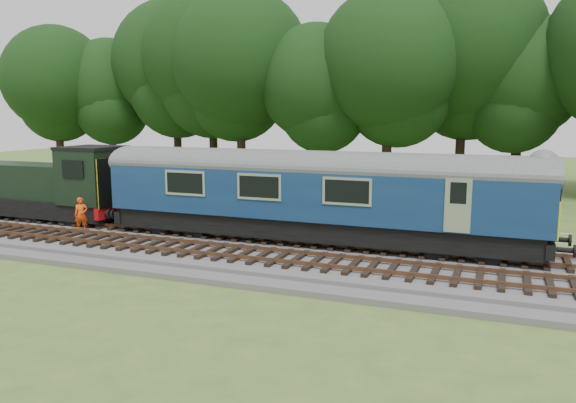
% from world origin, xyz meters
% --- Properties ---
extents(ground, '(120.00, 120.00, 0.00)m').
position_xyz_m(ground, '(0.00, 0.00, 0.00)').
color(ground, '#426926').
rests_on(ground, ground).
extents(ballast, '(70.00, 7.00, 0.35)m').
position_xyz_m(ballast, '(0.00, 0.00, 0.17)').
color(ballast, '#4C4C4F').
rests_on(ballast, ground).
extents(track_north, '(67.20, 2.40, 0.21)m').
position_xyz_m(track_north, '(0.00, 1.40, 0.42)').
color(track_north, black).
rests_on(track_north, ballast).
extents(track_south, '(67.20, 2.40, 0.21)m').
position_xyz_m(track_south, '(0.00, -1.60, 0.42)').
color(track_south, black).
rests_on(track_south, ballast).
extents(fence, '(64.00, 0.12, 1.00)m').
position_xyz_m(fence, '(0.00, 4.50, 0.00)').
color(fence, '#6B6054').
rests_on(fence, ground).
extents(tree_line, '(70.00, 8.00, 18.00)m').
position_xyz_m(tree_line, '(0.00, 22.00, 0.00)').
color(tree_line, black).
rests_on(tree_line, ground).
extents(dmu_railcar, '(18.05, 2.86, 3.88)m').
position_xyz_m(dmu_railcar, '(1.71, 1.40, 2.61)').
color(dmu_railcar, black).
rests_on(dmu_railcar, ground).
extents(shunter_loco, '(8.92, 2.60, 3.38)m').
position_xyz_m(shunter_loco, '(-12.22, 1.40, 1.97)').
color(shunter_loco, black).
rests_on(shunter_loco, ground).
extents(worker, '(0.67, 0.66, 1.56)m').
position_xyz_m(worker, '(-8.72, -0.41, 1.13)').
color(worker, '#FF480D').
rests_on(worker, ballast).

